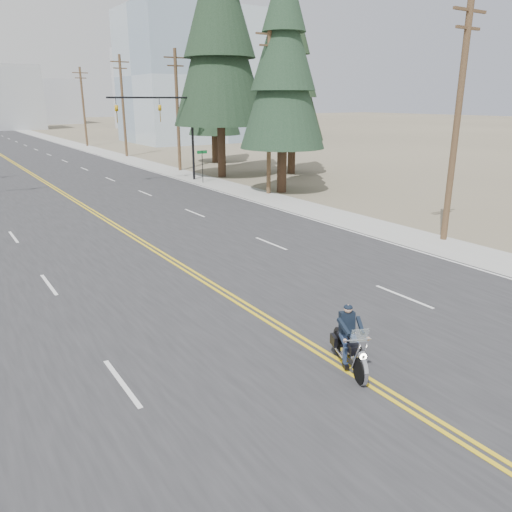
{
  "coord_description": "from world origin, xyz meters",
  "views": [
    {
      "loc": [
        -8.1,
        -6.57,
        6.53
      ],
      "look_at": [
        0.55,
        6.55,
        1.6
      ],
      "focal_mm": 35.0,
      "sensor_mm": 36.0,
      "label": 1
    }
  ],
  "objects": [
    {
      "name": "haze_bldg_e",
      "position": [
        25.0,
        150.0,
        6.0
      ],
      "size": [
        14.0,
        14.0,
        12.0
      ],
      "primitive_type": "cube",
      "color": "#B7BCC6",
      "rests_on": "ground"
    },
    {
      "name": "conifer_far",
      "position": [
        18.53,
        41.85,
        8.53
      ],
      "size": [
        5.55,
        5.55,
        14.86
      ],
      "rotation": [
        0.0,
        0.0,
        -0.34
      ],
      "color": "#382619",
      "rests_on": "ground"
    },
    {
      "name": "sidewalk_right",
      "position": [
        11.5,
        70.0,
        0.01
      ],
      "size": [
        3.0,
        200.0,
        0.01
      ],
      "primitive_type": "cube",
      "color": "#A5A5A0",
      "rests_on": "ground"
    },
    {
      "name": "utility_pole_a",
      "position": [
        12.5,
        8.0,
        5.73
      ],
      "size": [
        2.2,
        0.3,
        11.0
      ],
      "color": "brown",
      "rests_on": "ground"
    },
    {
      "name": "glass_building",
      "position": [
        32.0,
        70.0,
        10.0
      ],
      "size": [
        24.0,
        16.0,
        20.0
      ],
      "primitive_type": "cube",
      "color": "#9EB5CC",
      "rests_on": "ground"
    },
    {
      "name": "traffic_mast_right",
      "position": [
        8.98,
        32.0,
        4.94
      ],
      "size": [
        7.1,
        0.26,
        7.0
      ],
      "color": "black",
      "rests_on": "ground"
    },
    {
      "name": "conifer_mid",
      "position": [
        20.22,
        30.41,
        8.7
      ],
      "size": [
        5.69,
        5.69,
        15.17
      ],
      "rotation": [
        0.0,
        0.0,
        -0.08
      ],
      "color": "#382619",
      "rests_on": "ground"
    },
    {
      "name": "utility_pole_e",
      "position": [
        12.5,
        70.0,
        5.73
      ],
      "size": [
        2.2,
        0.3,
        11.0
      ],
      "color": "brown",
      "rests_on": "ground"
    },
    {
      "name": "conifer_tall",
      "position": [
        13.88,
        32.22,
        12.72
      ],
      "size": [
        7.98,
        7.98,
        22.15
      ],
      "rotation": [
        0.0,
        0.0,
        0.17
      ],
      "color": "#382619",
      "rests_on": "ground"
    },
    {
      "name": "utility_pole_b",
      "position": [
        12.5,
        23.0,
        5.98
      ],
      "size": [
        2.2,
        0.3,
        11.5
      ],
      "color": "brown",
      "rests_on": "ground"
    },
    {
      "name": "utility_pole_d",
      "position": [
        12.5,
        53.0,
        5.98
      ],
      "size": [
        2.2,
        0.3,
        11.5
      ],
      "color": "brown",
      "rests_on": "ground"
    },
    {
      "name": "ground_plane",
      "position": [
        0.0,
        0.0,
        0.0
      ],
      "size": [
        400.0,
        400.0,
        0.0
      ],
      "primitive_type": "plane",
      "color": "#776D56",
      "rests_on": "ground"
    },
    {
      "name": "haze_bldg_c",
      "position": [
        40.0,
        110.0,
        9.0
      ],
      "size": [
        16.0,
        12.0,
        18.0
      ],
      "primitive_type": "cube",
      "color": "#B7BCC6",
      "rests_on": "ground"
    },
    {
      "name": "conifer_near",
      "position": [
        13.69,
        23.03,
        9.21
      ],
      "size": [
        6.06,
        6.06,
        16.04
      ],
      "rotation": [
        0.0,
        0.0,
        -0.21
      ],
      "color": "#382619",
      "rests_on": "ground"
    },
    {
      "name": "motorcyclist",
      "position": [
        0.09,
        1.55,
        0.81
      ],
      "size": [
        1.63,
        2.26,
        1.62
      ],
      "primitive_type": null,
      "rotation": [
        0.0,
        0.0,
        2.74
      ],
      "color": "black",
      "rests_on": "ground"
    },
    {
      "name": "street_sign",
      "position": [
        10.8,
        30.0,
        1.8
      ],
      "size": [
        0.9,
        0.06,
        2.62
      ],
      "color": "black",
      "rests_on": "ground"
    },
    {
      "name": "utility_pole_c",
      "position": [
        12.5,
        38.0,
        5.73
      ],
      "size": [
        2.2,
        0.3,
        11.0
      ],
      "color": "brown",
      "rests_on": "ground"
    }
  ]
}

